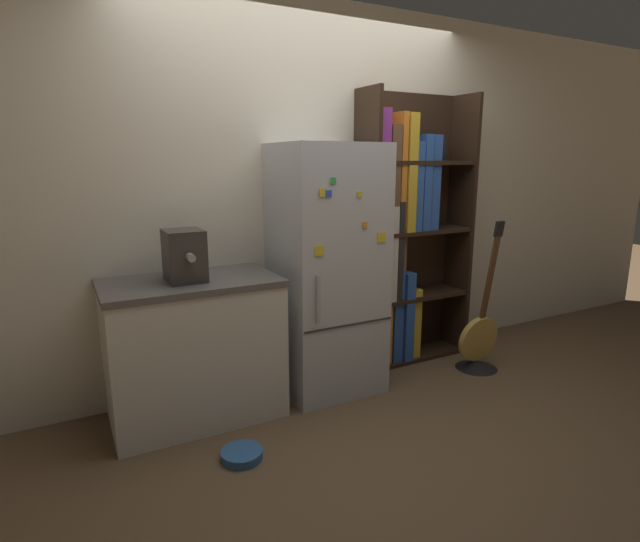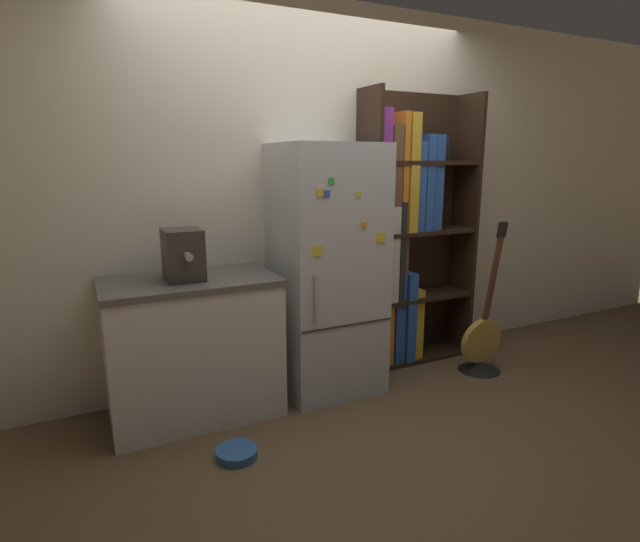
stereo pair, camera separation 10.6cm
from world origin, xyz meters
TOP-DOWN VIEW (x-y plane):
  - ground_plane at (0.00, 0.00)m, footprint 16.00×16.00m
  - wall_back at (0.00, 0.47)m, footprint 8.00×0.05m
  - refrigerator at (-0.00, 0.15)m, footprint 0.65×0.62m
  - bookshelf at (0.72, 0.31)m, footprint 0.92×0.32m
  - kitchen_counter at (-0.91, 0.16)m, footprint 1.01×0.60m
  - espresso_machine at (-0.94, 0.13)m, footprint 0.21×0.30m
  - guitar at (1.15, -0.14)m, footprint 0.35×0.31m
  - pet_bowl at (-0.82, -0.42)m, footprint 0.22×0.22m

SIDE VIEW (x-z plane):
  - ground_plane at x=0.00m, z-range 0.00..0.00m
  - pet_bowl at x=-0.82m, z-range 0.00..0.05m
  - guitar at x=1.15m, z-range -0.40..0.73m
  - kitchen_counter at x=-0.91m, z-range 0.00..0.86m
  - refrigerator at x=0.00m, z-range 0.00..1.65m
  - bookshelf at x=0.72m, z-range -0.04..1.99m
  - espresso_machine at x=-0.94m, z-range 0.86..1.16m
  - wall_back at x=0.00m, z-range 0.00..2.60m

